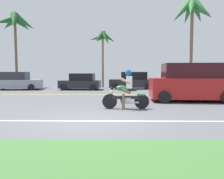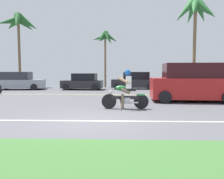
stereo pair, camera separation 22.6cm
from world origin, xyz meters
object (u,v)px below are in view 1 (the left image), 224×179
Objects in this scene: motorcyclist at (126,92)px; parked_car_1 at (81,82)px; palm_tree_0 at (192,13)px; suv_nearby at (191,83)px; parked_car_0 at (16,81)px; parked_car_2 at (132,81)px; palm_tree_2 at (15,24)px; parked_car_3 at (199,81)px; palm_tree_1 at (103,40)px.

motorcyclist reaches higher than parked_car_1.
palm_tree_0 reaches higher than motorcyclist.
palm_tree_0 reaches higher than suv_nearby.
parked_car_0 reaches higher than parked_car_2.
parked_car_2 is at bearing 11.85° from parked_car_1.
palm_tree_2 reaches higher than parked_car_1.
suv_nearby is 0.50× the size of palm_tree_0.
suv_nearby is at bearing -108.75° from palm_tree_0.
parked_car_2 is at bearing 84.19° from motorcyclist.
parked_car_1 is (-3.58, 10.42, -0.02)m from motorcyclist.
parked_car_0 is (-9.50, 10.28, 0.03)m from motorcyclist.
parked_car_1 is (-7.26, 7.86, -0.30)m from suv_nearby.
parked_car_3 reaches higher than parked_car_2.
parked_car_1 is 13.64m from palm_tree_0.
parked_car_2 is 13.50m from palm_tree_2.
parked_car_0 reaches higher than parked_car_1.
palm_tree_2 is at bearing -179.70° from palm_tree_1.
parked_car_3 reaches higher than parked_car_1.
parked_car_2 is at bearing 6.08° from parked_car_0.
parked_car_3 is at bearing -9.61° from palm_tree_2.
suv_nearby is 1.02× the size of parked_car_0.
parked_car_2 is 9.80m from palm_tree_0.
parked_car_3 is 7.76m from palm_tree_0.
palm_tree_1 is (-9.32, -0.35, -2.81)m from palm_tree_0.
parked_car_1 is at bearing -162.27° from palm_tree_0.
palm_tree_0 is at bearing 1.25° from palm_tree_2.
suv_nearby is 10.71m from parked_car_1.
palm_tree_2 is at bearing 142.79° from suv_nearby.
parked_car_1 is (5.92, 0.14, -0.06)m from parked_car_0.
parked_car_0 is at bearing -167.76° from palm_tree_0.
palm_tree_0 is at bearing 12.24° from parked_car_0.
palm_tree_0 is at bearing 61.62° from motorcyclist.
parked_car_1 is 9.84m from palm_tree_2.
parked_car_0 is 0.76× the size of palm_tree_1.
parked_car_1 is 0.64× the size of palm_tree_1.
suv_nearby reaches higher than motorcyclist.
palm_tree_2 reaches higher than suv_nearby.
palm_tree_2 is (-18.39, -0.40, -1.17)m from palm_tree_0.
motorcyclist reaches higher than parked_car_2.
palm_tree_1 reaches higher than parked_car_0.
palm_tree_2 is at bearing 169.77° from parked_car_2.
parked_car_1 is at bearing 132.73° from suv_nearby.
motorcyclist is at bearing -71.03° from parked_car_1.
parked_car_3 is 10.29m from palm_tree_1.
palm_tree_1 reaches higher than parked_car_2.
suv_nearby reaches higher than parked_car_1.
parked_car_3 is at bearing 66.60° from suv_nearby.
motorcyclist is 0.46× the size of parked_car_0.
suv_nearby is 9.21m from parked_car_2.
suv_nearby reaches higher than parked_car_2.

